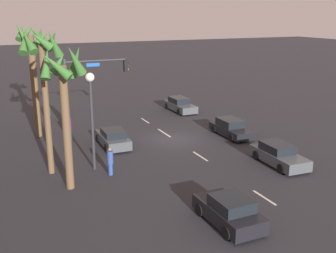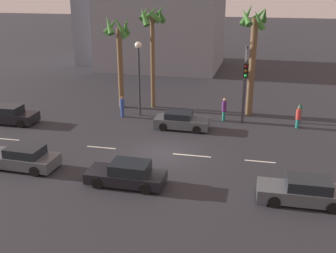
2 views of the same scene
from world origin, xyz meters
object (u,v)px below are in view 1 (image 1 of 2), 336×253
at_px(car_2, 113,138).
at_px(streetlamp, 91,103).
at_px(palm_tree_2, 41,61).
at_px(car_3, 279,155).
at_px(car_4, 180,105).
at_px(pedestrian_3, 110,161).
at_px(pedestrian_0, 69,127).
at_px(car_1, 231,128).
at_px(palm_tree_1, 64,88).
at_px(palm_tree_0, 32,61).
at_px(pedestrian_2, 49,113).
at_px(pedestrian_1, 63,112).
at_px(traffic_signal, 88,82).
at_px(car_0, 229,211).

height_order(car_2, streetlamp, streetlamp).
bearing_deg(palm_tree_2, car_3, -108.28).
bearing_deg(car_4, palm_tree_2, 128.50).
bearing_deg(streetlamp, pedestrian_3, -152.97).
bearing_deg(car_2, palm_tree_2, 124.58).
height_order(pedestrian_0, pedestrian_3, pedestrian_0).
xyz_separation_m(pedestrian_3, palm_tree_2, (1.83, 3.36, 6.07)).
xyz_separation_m(car_1, palm_tree_1, (-5.07, 14.07, 5.23)).
bearing_deg(palm_tree_0, pedestrian_2, -19.52).
relative_size(pedestrian_0, pedestrian_1, 1.10).
relative_size(car_2, pedestrian_1, 2.43).
distance_m(car_1, streetlamp, 12.96).
bearing_deg(traffic_signal, car_0, -173.26).
relative_size(streetlamp, pedestrian_0, 3.28).
height_order(traffic_signal, palm_tree_0, palm_tree_0).
height_order(car_3, streetlamp, streetlamp).
height_order(car_2, pedestrian_1, pedestrian_1).
relative_size(car_2, palm_tree_1, 0.51).
bearing_deg(pedestrian_3, pedestrian_0, 5.68).
bearing_deg(traffic_signal, pedestrian_2, 32.27).
xyz_separation_m(car_2, palm_tree_1, (-6.38, 4.45, 5.23)).
relative_size(car_1, pedestrian_0, 2.33).
bearing_deg(pedestrian_1, car_2, -166.90).
height_order(traffic_signal, pedestrian_2, traffic_signal).
bearing_deg(palm_tree_0, pedestrian_3, -163.87).
relative_size(car_2, pedestrian_3, 2.37).
bearing_deg(car_0, palm_tree_1, 39.97).
distance_m(car_2, car_3, 12.11).
xyz_separation_m(car_3, pedestrian_1, (17.03, 10.97, 0.26)).
bearing_deg(pedestrian_2, palm_tree_0, 160.48).
relative_size(car_2, car_3, 0.94).
bearing_deg(pedestrian_2, palm_tree_1, 175.92).
distance_m(car_1, car_2, 9.71).
relative_size(car_3, palm_tree_2, 0.49).
distance_m(traffic_signal, pedestrian_3, 10.62).
bearing_deg(car_1, car_3, 174.10).
height_order(car_2, car_3, car_3).
relative_size(car_0, palm_tree_1, 0.48).
relative_size(pedestrian_3, palm_tree_0, 0.19).
xyz_separation_m(car_2, car_3, (-8.20, -8.91, 0.02)).
xyz_separation_m(car_1, pedestrian_0, (4.38, 12.26, 0.38)).
bearing_deg(traffic_signal, car_2, -173.20).
height_order(car_1, palm_tree_1, palm_tree_1).
xyz_separation_m(car_3, pedestrian_3, (2.81, 10.71, 0.29)).
relative_size(car_1, streetlamp, 0.71).
bearing_deg(pedestrian_2, car_1, -128.65).
distance_m(pedestrian_0, palm_tree_1, 10.77).
xyz_separation_m(car_1, streetlamp, (-2.74, 12.10, 3.74)).
bearing_deg(car_2, palm_tree_1, 145.13).
bearing_deg(palm_tree_1, traffic_signal, -19.49).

